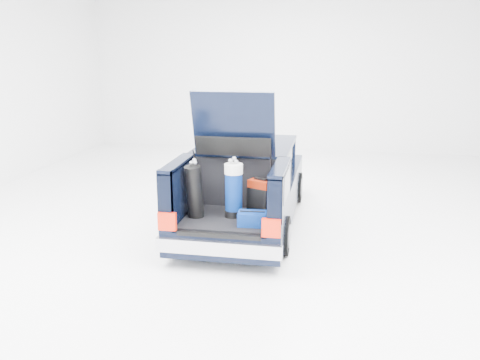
% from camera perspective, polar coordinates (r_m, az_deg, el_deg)
% --- Properties ---
extents(ground, '(14.00, 14.00, 0.00)m').
position_cam_1_polar(ground, '(9.29, 0.57, -4.80)').
color(ground, white).
rests_on(ground, ground).
extents(car, '(1.87, 4.65, 2.47)m').
position_cam_1_polar(car, '(9.19, 0.69, -0.62)').
color(car, black).
rests_on(car, ground).
extents(red_suitcase, '(0.40, 0.36, 0.57)m').
position_cam_1_polar(red_suitcase, '(7.79, 2.30, -1.95)').
color(red_suitcase, maroon).
rests_on(red_suitcase, car).
extents(black_golf_bag, '(0.34, 0.39, 0.90)m').
position_cam_1_polar(black_golf_bag, '(7.64, -5.16, -1.29)').
color(black_golf_bag, black).
rests_on(black_golf_bag, car).
extents(blue_golf_bag, '(0.30, 0.30, 0.93)m').
position_cam_1_polar(blue_golf_bag, '(7.63, -0.71, -1.12)').
color(blue_golf_bag, black).
rests_on(blue_golf_bag, car).
extents(blue_duffel, '(0.43, 0.30, 0.22)m').
position_cam_1_polar(blue_duffel, '(7.36, 1.40, -4.36)').
color(blue_duffel, navy).
rests_on(blue_duffel, car).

